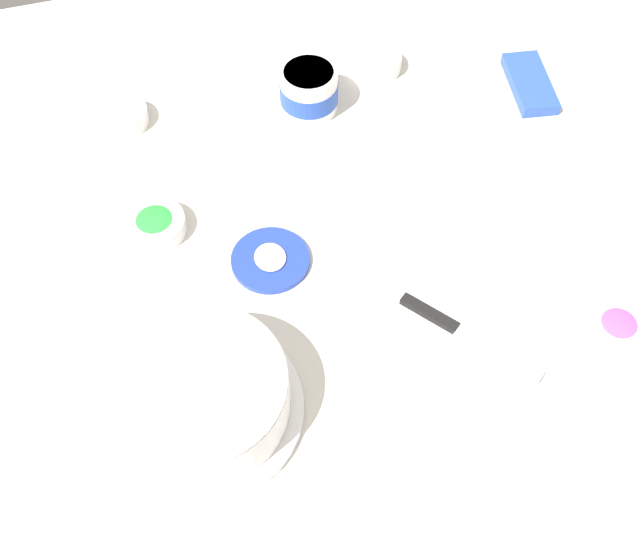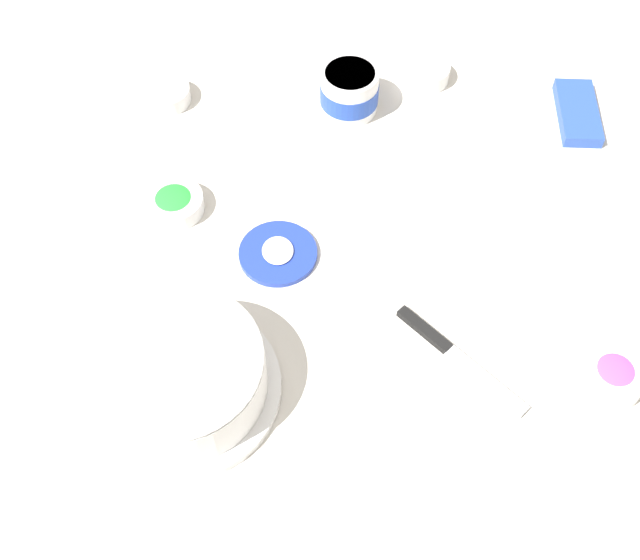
{
  "view_description": "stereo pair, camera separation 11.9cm",
  "coord_description": "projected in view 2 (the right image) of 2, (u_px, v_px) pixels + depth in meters",
  "views": [
    {
      "loc": [
        0.72,
        -0.3,
        1.02
      ],
      "look_at": [
        0.08,
        -0.11,
        0.04
      ],
      "focal_mm": 44.21,
      "sensor_mm": 36.0,
      "label": 1
    },
    {
      "loc": [
        0.74,
        -0.18,
        1.02
      ],
      "look_at": [
        0.08,
        -0.11,
        0.04
      ],
      "focal_mm": 44.21,
      "sensor_mm": 36.0,
      "label": 2
    }
  ],
  "objects": [
    {
      "name": "frosting_tub_lid",
      "position": [
        278.0,
        252.0,
        1.26
      ],
      "size": [
        0.13,
        0.13,
        0.02
      ],
      "color": "#233DAD",
      "rests_on": "ground_plane"
    },
    {
      "name": "candy_box_lower",
      "position": [
        578.0,
        113.0,
        1.42
      ],
      "size": [
        0.16,
        0.09,
        0.02
      ],
      "primitive_type": "cube",
      "rotation": [
        0.0,
        0.0,
        -0.15
      ],
      "color": "#2D51B2",
      "rests_on": "ground_plane"
    },
    {
      "name": "sprinkle_bowl_pink",
      "position": [
        166.0,
        94.0,
        1.45
      ],
      "size": [
        0.09,
        0.09,
        0.03
      ],
      "color": "white",
      "rests_on": "ground_plane"
    },
    {
      "name": "sprinkle_bowl_green",
      "position": [
        174.0,
        202.0,
        1.3
      ],
      "size": [
        0.1,
        0.1,
        0.03
      ],
      "color": "white",
      "rests_on": "ground_plane"
    },
    {
      "name": "sprinkle_bowl_rainbow",
      "position": [
        612.0,
        375.0,
        1.11
      ],
      "size": [
        0.09,
        0.09,
        0.04
      ],
      "color": "white",
      "rests_on": "ground_plane"
    },
    {
      "name": "frosting_tub",
      "position": [
        349.0,
        90.0,
        1.41
      ],
      "size": [
        0.11,
        0.11,
        0.08
      ],
      "color": "white",
      "rests_on": "ground_plane"
    },
    {
      "name": "ground_plane",
      "position": [
        384.0,
        246.0,
        1.27
      ],
      "size": [
        1.54,
        1.54,
        0.0
      ],
      "primitive_type": "plane",
      "color": "silver"
    },
    {
      "name": "spreading_knife",
      "position": [
        449.0,
        350.0,
        1.16
      ],
      "size": [
        0.2,
        0.16,
        0.01
      ],
      "color": "silver",
      "rests_on": "ground_plane"
    },
    {
      "name": "sprinkle_bowl_blue",
      "position": [
        426.0,
        73.0,
        1.48
      ],
      "size": [
        0.09,
        0.09,
        0.03
      ],
      "color": "white",
      "rests_on": "ground_plane"
    },
    {
      "name": "frosted_cake",
      "position": [
        180.0,
        374.0,
        1.08
      ],
      "size": [
        0.28,
        0.28,
        0.1
      ],
      "color": "white",
      "rests_on": "ground_plane"
    }
  ]
}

